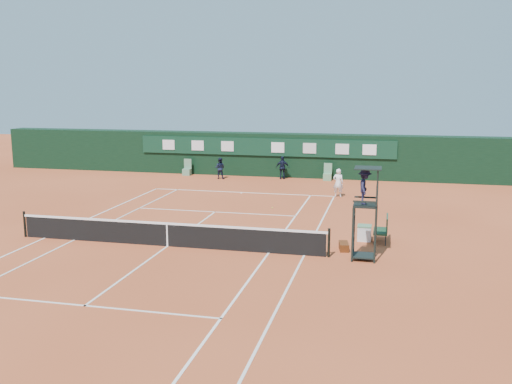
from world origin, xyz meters
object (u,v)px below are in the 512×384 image
player_bench (383,228)px  cooler (364,233)px  tennis_net (167,234)px  umpire_chair (365,194)px  player (338,183)px

player_bench → cooler: player_bench is taller
tennis_net → player_bench: 8.73m
umpire_chair → cooler: size_ratio=5.30×
umpire_chair → tennis_net: bearing=-179.9°
tennis_net → player_bench: (8.34, 2.58, 0.09)m
tennis_net → cooler: (7.59, 2.66, -0.18)m
umpire_chair → cooler: umpire_chair is taller
cooler → player: 9.35m
player_bench → player: size_ratio=0.73×
umpire_chair → player: bearing=99.5°
tennis_net → cooler: tennis_net is taller
tennis_net → player: bearing=64.2°
player → player_bench: bearing=110.6°
cooler → umpire_chair: bearing=-88.2°
player → tennis_net: bearing=68.9°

